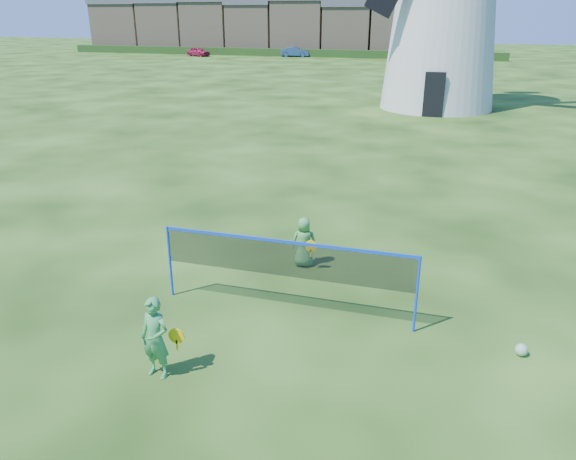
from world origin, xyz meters
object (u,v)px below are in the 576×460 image
Objects in this scene: play_ball at (521,350)px; car_left at (198,52)px; car_right at (295,52)px; player_girl at (155,338)px; player_boy at (304,242)px; badminton_net at (286,260)px.

car_left reaches higher than play_ball.
car_left is 0.91× the size of car_right.
player_girl reaches higher than player_boy.
player_boy is (1.18, 4.76, -0.11)m from player_girl.
car_left is at bearing -74.17° from player_boy.
car_left is at bearing 119.75° from play_ball.
badminton_net is 22.95× the size of play_ball.
player_girl is 0.36× the size of car_right.
car_right is at bearing -56.59° from car_left.
player_boy is at bearing 95.75° from badminton_net.
badminton_net is 2.95m from player_girl.
car_right is at bearing 105.85° from badminton_net.
player_girl is 70.60m from car_right.
car_left is 13.37m from car_right.
car_left is (-36.12, 63.18, 0.49)m from play_ball.
player_boy is at bearing 151.89° from play_ball.
player_girl is 0.40× the size of car_left.
player_girl is 72.19m from car_left.
player_girl is 1.18× the size of player_boy.
badminton_net is 4.49m from play_ball.
play_ball is 0.06× the size of car_right.
player_boy is (-0.22, 2.21, -0.54)m from badminton_net.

